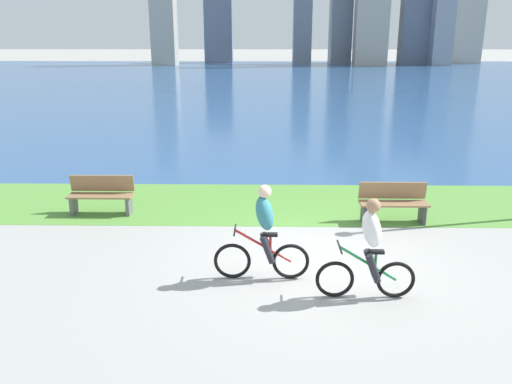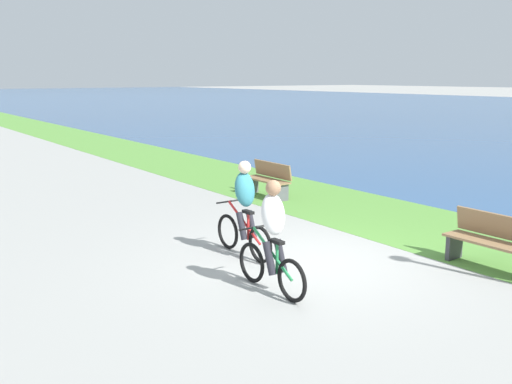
% 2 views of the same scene
% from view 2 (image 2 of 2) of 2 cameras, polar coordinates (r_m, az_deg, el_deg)
% --- Properties ---
extents(ground_plane, '(300.00, 300.00, 0.00)m').
position_cam_2_polar(ground_plane, '(9.83, 5.24, -6.92)').
color(ground_plane, '#9E9E99').
extents(grass_strip_bayside, '(120.00, 3.33, 0.01)m').
position_cam_2_polar(grass_strip_bayside, '(12.32, 17.71, -3.64)').
color(grass_strip_bayside, '#59933D').
rests_on(grass_strip_bayside, ground).
extents(cyclist_lead, '(1.64, 0.52, 1.68)m').
position_cam_2_polar(cyclist_lead, '(9.90, -1.16, -1.72)').
color(cyclist_lead, black).
rests_on(cyclist_lead, ground).
extents(cyclist_trailing, '(1.58, 0.52, 1.66)m').
position_cam_2_polar(cyclist_trailing, '(8.24, 1.64, -4.47)').
color(cyclist_trailing, black).
rests_on(cyclist_trailing, ground).
extents(bench_near_path, '(1.50, 0.47, 0.90)m').
position_cam_2_polar(bench_near_path, '(10.10, 22.30, -4.58)').
color(bench_near_path, olive).
rests_on(bench_near_path, ground).
extents(bench_far_along_path, '(1.50, 0.47, 0.90)m').
position_cam_2_polar(bench_far_along_path, '(14.93, 1.22, 1.23)').
color(bench_far_along_path, olive).
rests_on(bench_far_along_path, ground).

